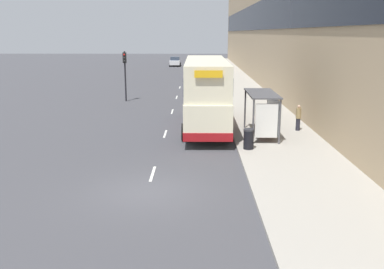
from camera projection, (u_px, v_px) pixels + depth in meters
ground_plane at (147, 192)px, 16.37m from camera, size 220.00×220.00×0.00m
pavement at (233, 81)px, 53.73m from camera, size 5.00×93.00×0.14m
terrace_facade at (268, 9)px, 51.68m from camera, size 3.10×93.00×17.38m
lane_mark_0 at (153, 174)px, 18.46m from camera, size 0.12×2.00×0.01m
lane_mark_1 at (165, 134)px, 25.74m from camera, size 0.12×2.00×0.01m
lane_mark_2 at (172, 112)px, 33.01m from camera, size 0.12×2.00×0.01m
lane_mark_3 at (177, 97)px, 40.29m from camera, size 0.12×2.00×0.01m
lane_mark_4 at (180, 87)px, 47.57m from camera, size 0.12×2.00×0.01m
bus_shelter at (265, 107)px, 24.10m from camera, size 1.60×4.20×2.48m
double_decker_bus_near at (206, 92)px, 26.94m from camera, size 2.85×11.27×4.30m
car_0 at (200, 69)px, 60.42m from camera, size 1.92×4.08×1.84m
car_1 at (199, 64)px, 71.06m from camera, size 1.94×4.19×1.78m
car_2 at (201, 78)px, 49.26m from camera, size 1.90×4.13×1.76m
car_3 at (175, 61)px, 77.76m from camera, size 2.01×4.01×1.66m
pedestrian_at_shelter at (275, 120)px, 24.70m from camera, size 0.33×0.33×1.68m
pedestrian_1 at (298, 117)px, 25.86m from camera, size 0.31×0.31×1.57m
litter_bin at (249, 139)px, 21.79m from camera, size 0.55×0.55×1.05m
traffic_light_far_kerb at (125, 68)px, 37.33m from camera, size 0.30×0.32×4.37m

